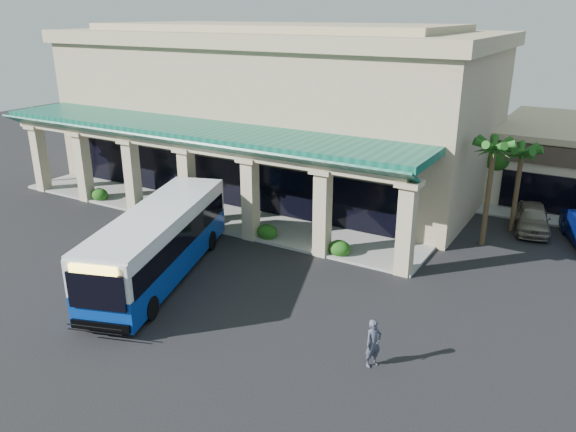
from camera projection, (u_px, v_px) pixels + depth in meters
The scene contains 10 objects.
ground at pixel (242, 287), 26.29m from camera, with size 110.00×110.00×0.00m, color black.
main_building at pixel (276, 105), 41.10m from camera, with size 30.80×14.80×11.35m, color tan, non-canonical shape.
arcade at pixel (198, 171), 34.63m from camera, with size 30.00×6.20×5.70m, color #0D4F40, non-canonical shape.
palm_0 at pixel (489, 187), 29.98m from camera, with size 2.40×2.40×6.60m, color #184713, non-canonical shape.
palm_1 at pixel (518, 183), 32.06m from camera, with size 2.40×2.40×5.80m, color #184713, non-canonical shape.
palm_2 at pixel (41, 142), 41.24m from camera, with size 2.40×2.40×6.20m, color #184713, non-canonical shape.
broadleaf_tree at pixel (498, 167), 37.23m from camera, with size 2.60×2.60×4.81m, color #194910, non-canonical shape.
transit_bus at pixel (160, 244), 26.84m from camera, with size 2.81×12.05×3.37m, color #09359F, non-canonical shape.
pedestrian at pixel (373, 343), 20.17m from camera, with size 0.67×0.44×1.84m, color #414455.
car_silver at pixel (532, 218), 32.86m from camera, with size 1.83×4.56×1.55m, color slate.
Camera 1 is at (13.85, -19.17, 12.15)m, focal length 35.00 mm.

